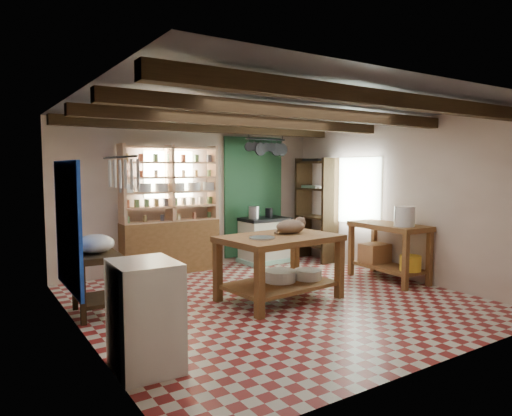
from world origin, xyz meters
TOP-DOWN VIEW (x-y plane):
  - floor at (0.00, 0.00)m, footprint 5.00×5.00m
  - ceiling at (0.00, 0.00)m, footprint 5.00×5.00m
  - wall_back at (0.00, 2.50)m, footprint 5.00×0.04m
  - wall_front at (0.00, -2.50)m, footprint 5.00×0.04m
  - wall_left at (-2.50, 0.00)m, footprint 0.04×5.00m
  - wall_right at (2.50, 0.00)m, footprint 0.04×5.00m
  - ceiling_beams at (0.00, 0.00)m, footprint 5.00×3.80m
  - blue_wall_patch at (-2.47, 0.90)m, footprint 0.04×1.40m
  - green_wall_patch at (1.25, 2.47)m, footprint 1.30×0.04m
  - window_back at (-0.50, 2.48)m, footprint 0.90×0.02m
  - window_right at (2.48, 1.00)m, footprint 0.02×1.30m
  - utensil_rail at (-2.44, -1.20)m, footprint 0.06×0.90m
  - pot_rack at (1.25, 2.05)m, footprint 0.86×0.12m
  - shelving_unit at (-0.55, 2.31)m, footprint 1.70×0.34m
  - tall_rack at (2.28, 1.80)m, footprint 0.40×0.86m
  - work_table at (0.07, -0.02)m, footprint 1.66×1.19m
  - stove at (1.30, 2.15)m, footprint 0.90×0.61m
  - prep_table at (-2.20, 0.70)m, footprint 0.57×0.79m
  - white_cabinet at (-2.22, -1.12)m, footprint 0.57×0.68m
  - right_counter at (2.18, -0.10)m, footprint 0.70×1.31m
  - cat at (0.32, 0.06)m, footprint 0.51×0.44m
  - steel_tray at (-0.27, -0.10)m, footprint 0.37×0.37m
  - basin_large at (0.12, 0.04)m, footprint 0.48×0.48m
  - basin_small at (0.53, -0.08)m, footprint 0.42×0.42m
  - kettle_left at (1.05, 2.15)m, footprint 0.20×0.20m
  - kettle_right at (1.40, 2.15)m, footprint 0.15×0.15m
  - enamel_bowl at (-2.20, 0.70)m, footprint 0.49×0.49m
  - white_bucket at (2.11, -0.45)m, footprint 0.32×0.32m
  - wicker_basket at (2.19, 0.20)m, footprint 0.46×0.37m
  - yellow_tub at (2.16, -0.55)m, footprint 0.33×0.33m

SIDE VIEW (x-z plane):
  - floor at x=0.00m, z-range -0.02..0.00m
  - basin_small at x=0.53m, z-range 0.24..0.37m
  - basin_large at x=0.12m, z-range 0.24..0.39m
  - yellow_tub at x=2.16m, z-range 0.24..0.48m
  - prep_table at x=-2.20m, z-range 0.00..0.77m
  - wicker_basket at x=2.19m, z-range 0.24..0.55m
  - stove at x=1.30m, z-range 0.00..0.86m
  - work_table at x=0.07m, z-range 0.00..0.89m
  - right_counter at x=2.18m, z-range 0.00..0.92m
  - white_cabinet at x=-2.22m, z-range 0.00..0.98m
  - enamel_bowl at x=-2.20m, z-range 0.77..1.00m
  - steel_tray at x=-0.27m, z-range 0.89..0.91m
  - kettle_right at x=1.40m, z-range 0.86..1.04m
  - kettle_left at x=1.05m, z-range 0.86..1.09m
  - cat at x=0.32m, z-range 0.89..1.09m
  - tall_rack at x=2.28m, z-range 0.00..2.00m
  - white_bucket at x=2.11m, z-range 0.92..1.23m
  - blue_wall_patch at x=-2.47m, z-range 0.30..1.90m
  - shelving_unit at x=-0.55m, z-range 0.00..2.20m
  - green_wall_patch at x=1.25m, z-range 0.10..2.40m
  - wall_back at x=0.00m, z-range 0.00..2.60m
  - wall_front at x=0.00m, z-range 0.00..2.60m
  - wall_left at x=-2.50m, z-range 0.00..2.60m
  - wall_right at x=2.50m, z-range 0.00..2.60m
  - window_right at x=2.48m, z-range 0.80..2.00m
  - window_back at x=-0.50m, z-range 1.30..2.10m
  - utensil_rail at x=-2.44m, z-range 1.64..1.92m
  - pot_rack at x=1.25m, z-range 2.00..2.36m
  - ceiling_beams at x=0.00m, z-range 2.40..2.56m
  - ceiling at x=0.00m, z-range 2.59..2.61m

